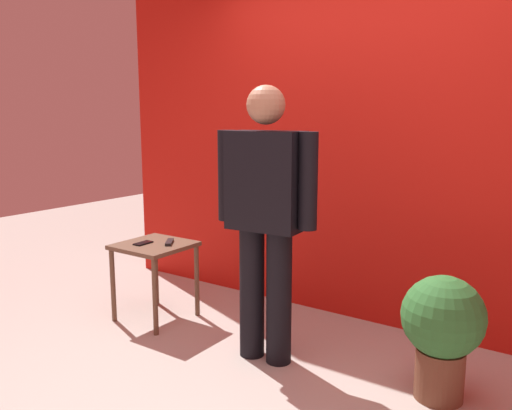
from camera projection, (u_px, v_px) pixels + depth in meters
The scene contains 7 objects.
ground_plane at pixel (255, 402), 2.79m from camera, with size 12.00×12.00×0.00m, color #B7B2A8.
back_wall_red at pixel (372, 102), 3.68m from camera, with size 4.61×0.12×3.22m, color red.
standing_person at pixel (266, 211), 3.13m from camera, with size 0.67×0.26×1.69m.
side_table at pixel (155, 256), 3.85m from camera, with size 0.50×0.50×0.58m.
cell_phone at pixel (143, 243), 3.83m from camera, with size 0.07×0.14×0.01m, color black.
tv_remote at pixel (169, 242), 3.84m from camera, with size 0.04×0.17×0.02m, color black.
potted_plant at pixel (442, 327), 2.76m from camera, with size 0.44×0.44×0.69m.
Camera 1 is at (1.46, -2.10, 1.53)m, focal length 36.41 mm.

